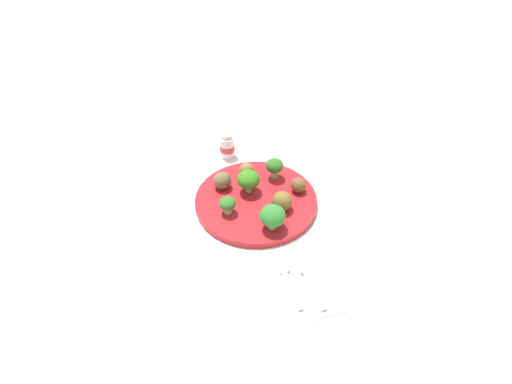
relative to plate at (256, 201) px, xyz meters
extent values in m
plane|color=silver|center=(0.00, 0.00, -0.01)|extent=(4.00, 4.00, 0.00)
cylinder|color=red|center=(0.00, 0.00, 0.00)|extent=(0.28, 0.28, 0.02)
cylinder|color=#A2C666|center=(-0.10, -0.01, 0.02)|extent=(0.02, 0.02, 0.01)
ellipsoid|color=#2E772A|center=(-0.10, -0.01, 0.04)|extent=(0.05, 0.05, 0.04)
cylinder|color=#A9B878|center=(0.03, 0.01, 0.02)|extent=(0.01, 0.01, 0.02)
ellipsoid|color=#36771B|center=(0.03, 0.01, 0.04)|extent=(0.05, 0.05, 0.04)
cylinder|color=#9BC770|center=(-0.03, 0.07, 0.01)|extent=(0.02, 0.02, 0.01)
ellipsoid|color=#346E24|center=(-0.03, 0.07, 0.04)|extent=(0.04, 0.04, 0.03)
cylinder|color=#9ECA6A|center=(0.06, -0.06, 0.02)|extent=(0.02, 0.02, 0.02)
ellipsoid|color=#316520|center=(0.06, -0.06, 0.04)|extent=(0.04, 0.04, 0.03)
sphere|color=brown|center=(0.06, 0.07, 0.03)|extent=(0.04, 0.04, 0.04)
sphere|color=brown|center=(-0.05, -0.05, 0.03)|extent=(0.04, 0.04, 0.04)
sphere|color=brown|center=(0.08, 0.00, 0.03)|extent=(0.04, 0.04, 0.04)
sphere|color=brown|center=(0.00, -0.10, 0.03)|extent=(0.04, 0.04, 0.04)
cube|color=white|center=(-0.24, -0.02, -0.01)|extent=(0.17, 0.13, 0.01)
cube|color=silver|center=(-0.26, 0.00, 0.00)|extent=(0.09, 0.02, 0.01)
cube|color=silver|center=(-0.20, 0.00, 0.00)|extent=(0.03, 0.02, 0.01)
cube|color=silver|center=(-0.27, -0.04, 0.00)|extent=(0.09, 0.02, 0.01)
cube|color=silver|center=(-0.20, -0.04, 0.00)|extent=(0.06, 0.02, 0.01)
cylinder|color=white|center=(0.20, 0.02, 0.02)|extent=(0.04, 0.04, 0.06)
cylinder|color=red|center=(0.20, 0.02, 0.02)|extent=(0.04, 0.04, 0.02)
cylinder|color=silver|center=(0.20, 0.02, 0.05)|extent=(0.03, 0.03, 0.01)
camera|label=1|loc=(-0.75, 0.20, 0.71)|focal=32.15mm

